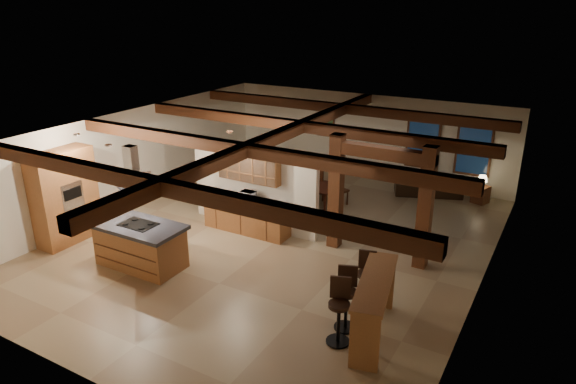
% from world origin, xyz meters
% --- Properties ---
extents(ground, '(12.00, 12.00, 0.00)m').
position_xyz_m(ground, '(0.00, 0.00, 0.00)').
color(ground, tan).
rests_on(ground, ground).
extents(room_walls, '(12.00, 12.00, 12.00)m').
position_xyz_m(room_walls, '(0.00, 0.00, 1.78)').
color(room_walls, white).
rests_on(room_walls, ground).
extents(ceiling_beams, '(10.00, 12.00, 0.28)m').
position_xyz_m(ceiling_beams, '(0.00, 0.00, 2.76)').
color(ceiling_beams, '#422410').
rests_on(ceiling_beams, room_walls).
extents(timber_posts, '(2.50, 0.30, 2.90)m').
position_xyz_m(timber_posts, '(2.50, 0.50, 1.76)').
color(timber_posts, '#422410').
rests_on(timber_posts, ground).
extents(partition_wall, '(3.80, 0.18, 2.20)m').
position_xyz_m(partition_wall, '(-1.00, 0.50, 1.10)').
color(partition_wall, white).
rests_on(partition_wall, ground).
extents(pantry_cabinet, '(0.67, 1.60, 2.40)m').
position_xyz_m(pantry_cabinet, '(-4.67, -2.60, 1.20)').
color(pantry_cabinet, '#9B5932').
rests_on(pantry_cabinet, ground).
extents(back_counter, '(2.50, 0.66, 0.94)m').
position_xyz_m(back_counter, '(-1.00, 0.11, 0.48)').
color(back_counter, '#9B5932').
rests_on(back_counter, ground).
extents(upper_display_cabinet, '(1.80, 0.36, 0.95)m').
position_xyz_m(upper_display_cabinet, '(-1.00, 0.31, 1.85)').
color(upper_display_cabinet, '#9B5932').
rests_on(upper_display_cabinet, partition_wall).
extents(range_hood, '(1.10, 1.10, 1.40)m').
position_xyz_m(range_hood, '(-2.07, -2.69, 1.78)').
color(range_hood, silver).
rests_on(range_hood, room_walls).
extents(back_windows, '(2.70, 0.07, 1.70)m').
position_xyz_m(back_windows, '(2.80, 5.93, 1.50)').
color(back_windows, '#422410').
rests_on(back_windows, room_walls).
extents(framed_art, '(0.65, 0.05, 0.85)m').
position_xyz_m(framed_art, '(-1.50, 5.94, 1.70)').
color(framed_art, '#422410').
rests_on(framed_art, room_walls).
extents(recessed_cans, '(3.16, 2.46, 0.03)m').
position_xyz_m(recessed_cans, '(-2.53, -1.93, 2.87)').
color(recessed_cans, silver).
rests_on(recessed_cans, room_walls).
extents(kitchen_island, '(2.14, 1.15, 1.06)m').
position_xyz_m(kitchen_island, '(-2.07, -2.69, 0.53)').
color(kitchen_island, '#9B5932').
rests_on(kitchen_island, ground).
extents(dining_table, '(1.92, 1.11, 0.66)m').
position_xyz_m(dining_table, '(-0.54, 2.64, 0.33)').
color(dining_table, '#401A10').
rests_on(dining_table, ground).
extents(sofa, '(2.24, 1.52, 0.61)m').
position_xyz_m(sofa, '(2.48, 5.31, 0.30)').
color(sofa, black).
rests_on(sofa, ground).
extents(microwave, '(0.40, 0.29, 0.21)m').
position_xyz_m(microwave, '(-0.93, 0.11, 1.05)').
color(microwave, silver).
rests_on(microwave, back_counter).
extents(bar_counter, '(1.00, 2.28, 1.16)m').
position_xyz_m(bar_counter, '(3.59, -2.55, 0.78)').
color(bar_counter, '#9B5932').
rests_on(bar_counter, ground).
extents(side_table, '(0.55, 0.55, 0.53)m').
position_xyz_m(side_table, '(4.06, 5.39, 0.27)').
color(side_table, '#422410').
rests_on(side_table, ground).
extents(table_lamp, '(0.29, 0.29, 0.34)m').
position_xyz_m(table_lamp, '(4.06, 5.39, 0.78)').
color(table_lamp, black).
rests_on(table_lamp, side_table).
extents(bar_stool_a, '(0.46, 0.48, 1.25)m').
position_xyz_m(bar_stool_a, '(3.11, -3.03, 0.64)').
color(bar_stool_a, black).
rests_on(bar_stool_a, ground).
extents(bar_stool_b, '(0.46, 0.47, 1.24)m').
position_xyz_m(bar_stool_b, '(3.05, -2.57, 0.63)').
color(bar_stool_b, black).
rests_on(bar_stool_b, ground).
extents(bar_stool_c, '(0.43, 0.45, 1.18)m').
position_xyz_m(bar_stool_c, '(3.10, -1.70, 0.60)').
color(bar_stool_c, black).
rests_on(bar_stool_c, ground).
extents(dining_chairs, '(2.35, 2.35, 1.22)m').
position_xyz_m(dining_chairs, '(-0.54, 2.64, 0.62)').
color(dining_chairs, '#422410').
rests_on(dining_chairs, ground).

